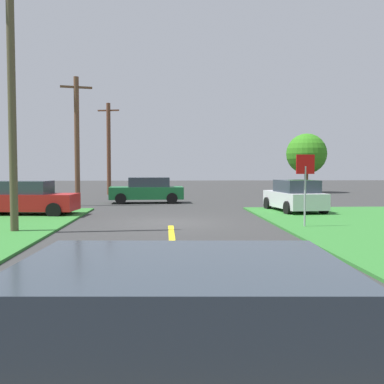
# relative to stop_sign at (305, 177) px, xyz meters

# --- Properties ---
(ground_plane) EXTENTS (120.00, 120.00, 0.00)m
(ground_plane) POSITION_rel_stop_sign_xyz_m (-4.90, 2.01, -1.89)
(ground_plane) COLOR #333333
(lane_stripe_center) EXTENTS (0.20, 14.00, 0.01)m
(lane_stripe_center) POSITION_rel_stop_sign_xyz_m (-4.90, -5.99, -1.88)
(lane_stripe_center) COLOR yellow
(lane_stripe_center) RESTS_ON ground
(stop_sign) EXTENTS (0.71, 0.14, 2.71)m
(stop_sign) POSITION_rel_stop_sign_xyz_m (0.00, 0.00, 0.00)
(stop_sign) COLOR #9EA0A8
(stop_sign) RESTS_ON ground
(car_on_crossroad) EXTENTS (2.37, 4.35, 1.62)m
(car_on_crossroad) POSITION_rel_stop_sign_xyz_m (1.30, 5.84, -1.09)
(car_on_crossroad) COLOR silver
(car_on_crossroad) RESTS_ON ground
(car_approaching_junction) EXTENTS (4.67, 2.17, 1.62)m
(car_approaching_junction) POSITION_rel_stop_sign_xyz_m (-6.26, 12.38, -1.08)
(car_approaching_junction) COLOR #196B33
(car_approaching_junction) RESTS_ON ground
(parked_car_near_building) EXTENTS (4.60, 2.28, 1.62)m
(parked_car_near_building) POSITION_rel_stop_sign_xyz_m (-11.52, 5.02, -1.08)
(parked_car_near_building) COLOR red
(parked_car_near_building) RESTS_ON ground
(car_behind_on_main_road) EXTENTS (3.93, 2.25, 1.62)m
(car_behind_on_main_road) POSITION_rel_stop_sign_xyz_m (-4.82, -13.37, -1.09)
(car_behind_on_main_road) COLOR orange
(car_behind_on_main_road) RESTS_ON ground
(utility_pole_near) EXTENTS (1.79, 0.42, 9.17)m
(utility_pole_near) POSITION_rel_stop_sign_xyz_m (-10.24, -0.61, 2.85)
(utility_pole_near) COLOR brown
(utility_pole_near) RESTS_ON ground
(utility_pole_mid) EXTENTS (1.78, 0.55, 7.46)m
(utility_pole_mid) POSITION_rel_stop_sign_xyz_m (-10.22, 10.46, 1.96)
(utility_pole_mid) COLOR brown
(utility_pole_mid) RESTS_ON ground
(utility_pole_far) EXTENTS (1.78, 0.50, 7.51)m
(utility_pole_far) POSITION_rel_stop_sign_xyz_m (-9.77, 21.53, 1.96)
(utility_pole_far) COLOR brown
(utility_pole_far) RESTS_ON ground
(oak_tree_left) EXTENTS (3.58, 3.58, 5.26)m
(oak_tree_left) POSITION_rel_stop_sign_xyz_m (7.47, 23.66, 1.57)
(oak_tree_left) COLOR brown
(oak_tree_left) RESTS_ON ground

